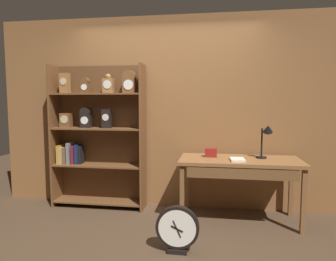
{
  "coord_description": "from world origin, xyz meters",
  "views": [
    {
      "loc": [
        0.64,
        -2.75,
        1.46
      ],
      "look_at": [
        0.13,
        0.56,
        1.13
      ],
      "focal_mm": 32.4,
      "sensor_mm": 36.0,
      "label": 1
    }
  ],
  "objects": [
    {
      "name": "ground_plane",
      "position": [
        0.0,
        0.0,
        0.0
      ],
      "size": [
        10.0,
        10.0,
        0.0
      ],
      "primitive_type": "plane",
      "color": "#4C3826"
    },
    {
      "name": "back_wood_panel",
      "position": [
        0.0,
        1.36,
        1.3
      ],
      "size": [
        4.8,
        0.05,
        2.6
      ],
      "primitive_type": "cube",
      "color": "brown",
      "rests_on": "ground"
    },
    {
      "name": "bookshelf",
      "position": [
        -0.96,
        1.18,
        1.02
      ],
      "size": [
        1.28,
        0.3,
        1.94
      ],
      "color": "brown",
      "rests_on": "ground"
    },
    {
      "name": "workbench",
      "position": [
        0.95,
        0.9,
        0.68
      ],
      "size": [
        1.43,
        0.65,
        0.77
      ],
      "color": "brown",
      "rests_on": "ground"
    },
    {
      "name": "desk_lamp",
      "position": [
        1.25,
        0.98,
        1.05
      ],
      "size": [
        0.19,
        0.19,
        0.43
      ],
      "color": "black",
      "rests_on": "workbench"
    },
    {
      "name": "toolbox_small",
      "position": [
        0.6,
        1.0,
        0.82
      ],
      "size": [
        0.14,
        0.1,
        0.11
      ],
      "primitive_type": "cube",
      "color": "maroon",
      "rests_on": "workbench"
    },
    {
      "name": "open_repair_manual",
      "position": [
        0.91,
        0.81,
        0.78
      ],
      "size": [
        0.17,
        0.23,
        0.02
      ],
      "primitive_type": "cube",
      "rotation": [
        0.0,
        0.0,
        0.06
      ],
      "color": "silver",
      "rests_on": "workbench"
    },
    {
      "name": "round_clock_large",
      "position": [
        0.3,
        0.03,
        0.23
      ],
      "size": [
        0.42,
        0.11,
        0.46
      ],
      "color": "black",
      "rests_on": "ground"
    }
  ]
}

